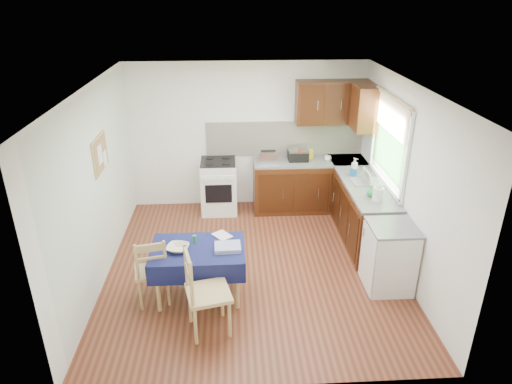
{
  "coord_description": "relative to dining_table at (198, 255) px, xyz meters",
  "views": [
    {
      "loc": [
        -0.28,
        -5.38,
        3.58
      ],
      "look_at": [
        0.04,
        0.16,
        1.07
      ],
      "focal_mm": 32.0,
      "sensor_mm": 36.0,
      "label": 1
    }
  ],
  "objects": [
    {
      "name": "plate_bowl",
      "position": [
        -0.23,
        -0.04,
        0.14
      ],
      "size": [
        0.32,
        0.32,
        0.06
      ],
      "primitive_type": "imported",
      "rotation": [
        0.0,
        0.0,
        -0.24
      ],
      "color": "beige",
      "rests_on": "dining_table"
    },
    {
      "name": "chair_far",
      "position": [
        -0.55,
        -0.1,
        -0.1
      ],
      "size": [
        0.48,
        0.48,
        0.91
      ],
      "rotation": [
        0.0,
        0.0,
        3.35
      ],
      "color": "tan",
      "rests_on": "ground"
    },
    {
      "name": "yellow_packet",
      "position": [
        1.76,
        2.48,
        0.4
      ],
      "size": [
        0.13,
        0.1,
        0.16
      ],
      "primitive_type": "cube",
      "rotation": [
        0.0,
        0.0,
        -0.21
      ],
      "color": "yellow",
      "rests_on": "worktop_back"
    },
    {
      "name": "tea_towel",
      "position": [
        0.37,
        -0.05,
        0.13
      ],
      "size": [
        0.32,
        0.26,
        0.06
      ],
      "primitive_type": "cube",
      "rotation": [
        0.0,
        0.0,
        0.04
      ],
      "color": "navy",
      "rests_on": "dining_table"
    },
    {
      "name": "base_cabinets",
      "position": [
        2.07,
        1.85,
        -0.15
      ],
      "size": [
        1.9,
        2.3,
        0.86
      ],
      "color": "black",
      "rests_on": "ground"
    },
    {
      "name": "splashback",
      "position": [
        1.36,
        2.68,
        0.62
      ],
      "size": [
        2.7,
        0.02,
        0.6
      ],
      "primitive_type": "cube",
      "color": "white",
      "rests_on": "wall_back"
    },
    {
      "name": "book",
      "position": [
        0.23,
        0.22,
        0.11
      ],
      "size": [
        0.28,
        0.3,
        0.02
      ],
      "primitive_type": "imported",
      "rotation": [
        0.0,
        0.0,
        0.64
      ],
      "color": "white",
      "rests_on": "dining_table"
    },
    {
      "name": "upper_cabinets",
      "position": [
        2.24,
        2.4,
        1.27
      ],
      "size": [
        1.2,
        0.85,
        0.7
      ],
      "color": "black",
      "rests_on": "wall_back"
    },
    {
      "name": "dining_table",
      "position": [
        0.0,
        0.0,
        0.0
      ],
      "size": [
        1.14,
        0.77,
        0.69
      ],
      "rotation": [
        0.0,
        0.0,
        0.23
      ],
      "color": "#0F143C",
      "rests_on": "ground"
    },
    {
      "name": "wall_back",
      "position": [
        0.71,
        2.7,
        0.67
      ],
      "size": [
        4.0,
        0.02,
        2.5
      ],
      "primitive_type": "cube",
      "color": "white",
      "rests_on": "ground"
    },
    {
      "name": "sauce_bottle",
      "position": [
        1.57,
        2.3,
        0.43
      ],
      "size": [
        0.05,
        0.05,
        0.23
      ],
      "primitive_type": "cylinder",
      "color": "red",
      "rests_on": "worktop_back"
    },
    {
      "name": "sandwich_press",
      "position": [
        1.56,
        2.41,
        0.41
      ],
      "size": [
        0.33,
        0.29,
        0.19
      ],
      "rotation": [
        0.0,
        0.0,
        0.35
      ],
      "color": "black",
      "rests_on": "worktop_back"
    },
    {
      "name": "wall_front",
      "position": [
        0.71,
        -1.5,
        0.67
      ],
      "size": [
        4.0,
        0.02,
        2.5
      ],
      "primitive_type": "cube",
      "color": "white",
      "rests_on": "ground"
    },
    {
      "name": "worktop_back",
      "position": [
        1.76,
        2.4,
        0.3
      ],
      "size": [
        1.9,
        0.6,
        0.04
      ],
      "primitive_type": "cube",
      "color": "slate",
      "rests_on": "base_cabinets"
    },
    {
      "name": "wall_right",
      "position": [
        2.71,
        0.6,
        0.67
      ],
      "size": [
        0.02,
        4.2,
        2.5
      ],
      "primitive_type": "cube",
      "color": "white",
      "rests_on": "ground"
    },
    {
      "name": "kettle",
      "position": [
        2.43,
        0.76,
        0.43
      ],
      "size": [
        0.15,
        0.15,
        0.25
      ],
      "color": "white",
      "rests_on": "worktop_right"
    },
    {
      "name": "spice_jar",
      "position": [
        -0.04,
        0.14,
        0.15
      ],
      "size": [
        0.05,
        0.05,
        0.09
      ],
      "primitive_type": "cylinder",
      "color": "#24863B",
      "rests_on": "dining_table"
    },
    {
      "name": "soap_bottle_b",
      "position": [
        2.32,
        1.67,
        0.41
      ],
      "size": [
        0.11,
        0.11,
        0.18
      ],
      "primitive_type": "imported",
      "rotation": [
        0.0,
        0.0,
        2.07
      ],
      "color": "blue",
      "rests_on": "worktop_right"
    },
    {
      "name": "toaster",
      "position": [
        1.05,
        2.32,
        0.42
      ],
      "size": [
        0.28,
        0.18,
        0.22
      ],
      "rotation": [
        0.0,
        0.0,
        -0.02
      ],
      "color": "silver",
      "rests_on": "worktop_back"
    },
    {
      "name": "worktop_corner",
      "position": [
        2.41,
        2.4,
        0.3
      ],
      "size": [
        0.6,
        0.6,
        0.04
      ],
      "primitive_type": "cube",
      "color": "slate",
      "rests_on": "base_cabinets"
    },
    {
      "name": "fridge",
      "position": [
        2.41,
        0.05,
        -0.14
      ],
      "size": [
        0.58,
        0.6,
        0.89
      ],
      "color": "white",
      "rests_on": "ground"
    },
    {
      "name": "worktop_right",
      "position": [
        2.41,
        1.25,
        0.3
      ],
      "size": [
        0.6,
        1.7,
        0.04
      ],
      "primitive_type": "cube",
      "color": "slate",
      "rests_on": "base_cabinets"
    },
    {
      "name": "cup",
      "position": [
        2.05,
        2.34,
        0.36
      ],
      "size": [
        0.14,
        0.14,
        0.09
      ],
      "primitive_type": "imported",
      "rotation": [
        0.0,
        0.0,
        0.3
      ],
      "color": "silver",
      "rests_on": "worktop_back"
    },
    {
      "name": "ceiling",
      "position": [
        0.71,
        0.6,
        1.92
      ],
      "size": [
        4.0,
        4.2,
        0.02
      ],
      "primitive_type": "cube",
      "color": "white",
      "rests_on": "wall_back"
    },
    {
      "name": "chair_near",
      "position": [
        0.09,
        -0.66,
        -0.03
      ],
      "size": [
        0.56,
        0.56,
        1.05
      ],
      "rotation": [
        0.0,
        0.0,
        1.8
      ],
      "color": "tan",
      "rests_on": "ground"
    },
    {
      "name": "soap_bottle_c",
      "position": [
        2.37,
        0.9,
        0.4
      ],
      "size": [
        0.18,
        0.18,
        0.16
      ],
      "primitive_type": "imported",
      "rotation": [
        0.0,
        0.0,
        3.83
      ],
      "color": "green",
      "rests_on": "worktop_right"
    },
    {
      "name": "stove",
      "position": [
        0.21,
        2.4,
        -0.12
      ],
      "size": [
        0.6,
        0.61,
        0.92
      ],
      "color": "white",
      "rests_on": "ground"
    },
    {
      "name": "soap_bottle_a",
      "position": [
        2.33,
        1.69,
        0.46
      ],
      "size": [
        0.15,
        0.15,
        0.28
      ],
      "primitive_type": "imported",
      "rotation": [
        0.0,
        0.0,
        0.68
      ],
      "color": "white",
      "rests_on": "worktop_right"
    },
    {
      "name": "corkboard",
      "position": [
        -1.26,
        0.9,
        1.02
      ],
      "size": [
        0.04,
        0.62,
        0.47
      ],
      "color": "tan",
      "rests_on": "wall_left"
    },
    {
      "name": "dish_rack",
      "position": [
        2.45,
        1.38,
        0.34
      ],
      "size": [
        0.43,
        0.33,
        0.2
      ],
      "rotation": [
        0.0,
        0.0,
        -0.15
      ],
      "color": "gray",
      "rests_on": "worktop_right"
    },
    {
      "name": "wall_left",
      "position": [
        -1.29,
        0.6,
        0.67
      ],
      "size": [
        0.02,
        4.2,
        2.5
      ],
      "primitive_type": "cube",
      "color": "silver",
      "rests_on": "ground"
    },
    {
      "name": "window",
      "position": [
        2.68,
        1.3,
        1.07
      ],
      "size": [
        0.04,
        1.48,
        1.26
      ],
      "color": "#265422",
      "rests_on": "wall_right"
    },
    {
      "name": "floor",
      "position": [
        0.71,
        0.6,
        -0.58
      ],
      "size": [
        4.2,
        4.2,
        0.0
      ],
      "primitive_type": "plane",
      "color": "#522515",
      "rests_on": "ground"
    }
  ]
}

